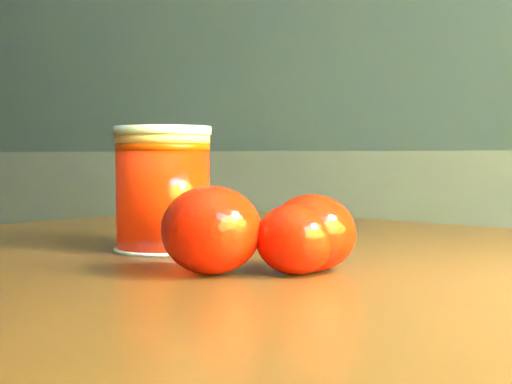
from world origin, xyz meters
The scene contains 5 objects.
kitchen_counter centered at (0.00, 1.45, 0.45)m, with size 3.15×0.60×0.90m, color #55555B.
juice_glass centered at (0.59, 0.30, 0.86)m, with size 0.09×0.09×0.11m.
orange_front centered at (0.76, 0.24, 0.83)m, with size 0.06×0.06×0.05m, color #FF1A05.
orange_back centered at (0.76, 0.26, 0.83)m, with size 0.07×0.07×0.06m, color #FF1A05.
orange_extra centered at (0.70, 0.21, 0.84)m, with size 0.07×0.07×0.07m, color #FF1A05.
Camera 1 is at (0.98, -0.23, 0.89)m, focal length 50.00 mm.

